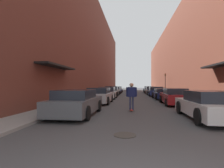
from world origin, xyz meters
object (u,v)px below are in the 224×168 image
skateboarder (132,94)px  parked_car_right_2 (163,94)px  parked_car_right_0 (207,105)px  parked_car_right_5 (149,89)px  parked_car_left_4 (116,90)px  traffic_light (165,81)px  parked_car_right_4 (151,90)px  parked_car_left_2 (107,93)px  parked_car_right_3 (156,91)px  manhole_cover (125,135)px  parked_car_right_1 (174,97)px  parked_car_left_5 (118,90)px  parked_car_left_1 (99,96)px  parked_car_left_3 (112,91)px  parked_car_left_0 (76,103)px

skateboarder → parked_car_right_2: bearing=69.1°
parked_car_right_0 → parked_car_right_5: parked_car_right_0 is taller
parked_car_left_4 → traffic_light: (8.45, 0.83, 1.62)m
parked_car_right_4 → parked_car_left_2: bearing=-118.7°
parked_car_right_3 → skateboarder: (-3.32, -14.64, 0.41)m
parked_car_right_3 → manhole_cover: bearing=-100.0°
parked_car_right_1 → parked_car_right_2: (0.03, 5.14, -0.05)m
parked_car_left_4 → parked_car_left_5: bearing=91.1°
traffic_light → parked_car_left_1: bearing=-117.5°
parked_car_right_4 → skateboarder: size_ratio=2.50×
parked_car_left_3 → skateboarder: (2.88, -14.19, 0.39)m
parked_car_right_2 → skateboarder: skateboarder is taller
parked_car_left_0 → manhole_cover: 4.30m
parked_car_left_4 → parked_car_right_1: parked_car_right_1 is taller
manhole_cover → parked_car_right_2: bearing=75.7°
parked_car_right_0 → parked_car_right_3: 16.86m
parked_car_left_1 → parked_car_left_3: size_ratio=1.05×
parked_car_left_2 → parked_car_right_5: (6.14, 16.25, -0.02)m
parked_car_left_1 → traffic_light: bearing=62.5°
parked_car_left_5 → skateboarder: skateboarder is taller
parked_car_left_1 → parked_car_right_5: (6.07, 21.31, -0.02)m
parked_car_right_0 → parked_car_right_4: size_ratio=1.06×
parked_car_right_5 → traffic_light: traffic_light is taller
parked_car_left_4 → skateboarder: (2.83, -19.14, 0.44)m
parked_car_left_3 → parked_car_left_4: 4.95m
parked_car_left_2 → parked_car_right_0: parked_car_left_2 is taller
manhole_cover → parked_car_left_3: bearing=97.9°
traffic_light → manhole_cover: bearing=-103.0°
parked_car_left_4 → parked_car_right_1: size_ratio=0.96×
traffic_light → parked_car_left_0: bearing=-111.2°
parked_car_right_5 → skateboarder: bearing=-97.5°
parked_car_left_1 → parked_car_right_4: 17.28m
parked_car_right_1 → traffic_light: 16.37m
manhole_cover → parked_car_left_1: bearing=105.6°
parked_car_right_1 → parked_car_right_2: bearing=89.7°
parked_car_right_0 → manhole_cover: (-3.65, -2.95, -0.63)m
parked_car_left_0 → parked_car_left_2: same height
parked_car_left_5 → manhole_cover: size_ratio=5.72×
parked_car_right_5 → parked_car_right_2: bearing=-89.7°
skateboarder → parked_car_left_1: bearing=124.8°
parked_car_left_2 → parked_car_right_4: size_ratio=0.93×
parked_car_right_0 → parked_car_left_5: bearing=103.4°
parked_car_right_3 → skateboarder: size_ratio=2.59×
parked_car_right_5 → traffic_light: size_ratio=1.23×
parked_car_left_5 → parked_car_right_2: 16.83m
parked_car_right_1 → manhole_cover: size_ratio=6.41×
parked_car_left_3 → parked_car_left_5: 10.37m
parked_car_right_2 → skateboarder: (-3.43, -8.97, 0.46)m
parked_car_right_0 → parked_car_right_3: bearing=90.5°
manhole_cover → parked_car_right_0: bearing=39.0°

